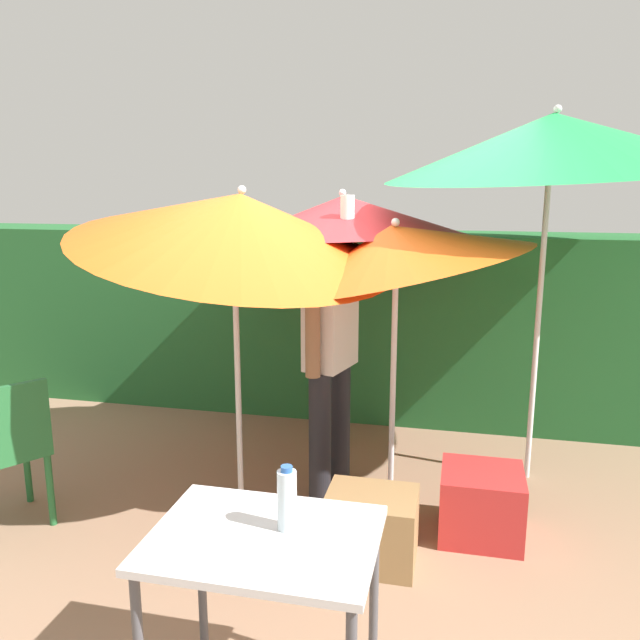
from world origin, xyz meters
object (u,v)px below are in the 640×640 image
at_px(umbrella_navy, 553,144).
at_px(umbrella_rainbow, 396,249).
at_px(cooler_box, 481,504).
at_px(bottle_water, 287,499).
at_px(person_vendor, 330,349).
at_px(chair_plastic, 3,446).
at_px(crate_cardboard, 371,528).
at_px(umbrella_yellow, 344,219).
at_px(folding_table, 264,558).
at_px(umbrella_orange, 238,222).

bearing_deg(umbrella_navy, umbrella_rainbow, -152.93).
distance_m(cooler_box, bottle_water, 1.72).
height_order(person_vendor, bottle_water, person_vendor).
height_order(chair_plastic, crate_cardboard, chair_plastic).
bearing_deg(person_vendor, umbrella_yellow, 93.83).
relative_size(cooler_box, folding_table, 0.56).
distance_m(umbrella_orange, folding_table, 2.06).
bearing_deg(umbrella_navy, person_vendor, -161.51).
bearing_deg(umbrella_navy, umbrella_yellow, 169.20).
bearing_deg(umbrella_yellow, chair_plastic, -135.93).
bearing_deg(umbrella_orange, umbrella_yellow, 62.60).
bearing_deg(umbrella_orange, umbrella_navy, 19.71).
bearing_deg(umbrella_navy, cooler_box, -112.48).
bearing_deg(chair_plastic, cooler_box, 11.18).
xyz_separation_m(umbrella_rainbow, umbrella_navy, (0.89, 0.45, 0.61)).
bearing_deg(bottle_water, cooler_box, 62.39).
relative_size(umbrella_navy, crate_cardboard, 5.25).
xyz_separation_m(umbrella_yellow, folding_table, (0.19, -2.53, -1.05)).
xyz_separation_m(folding_table, bottle_water, (0.07, 0.06, 0.21)).
height_order(umbrella_orange, crate_cardboard, umbrella_orange).
xyz_separation_m(umbrella_rainbow, umbrella_yellow, (-0.44, 0.71, 0.13)).
relative_size(umbrella_yellow, bottle_water, 8.26).
relative_size(umbrella_orange, chair_plastic, 2.43).
bearing_deg(bottle_water, crate_cardboard, 80.90).
relative_size(umbrella_yellow, chair_plastic, 2.23).
xyz_separation_m(person_vendor, bottle_water, (0.22, -1.78, -0.07)).
xyz_separation_m(umbrella_orange, chair_plastic, (-1.18, -0.69, -1.22)).
bearing_deg(chair_plastic, folding_table, -27.10).
distance_m(umbrella_yellow, bottle_water, 2.62).
height_order(umbrella_rainbow, umbrella_navy, umbrella_navy).
height_order(umbrella_rainbow, folding_table, umbrella_rainbow).
bearing_deg(umbrella_navy, bottle_water, -115.77).
relative_size(chair_plastic, cooler_box, 1.97).
bearing_deg(cooler_box, umbrella_navy, 67.52).
relative_size(cooler_box, bottle_water, 1.88).
bearing_deg(person_vendor, crate_cardboard, -63.50).
xyz_separation_m(umbrella_navy, crate_cardboard, (-0.91, -1.19, -2.00)).
height_order(umbrella_rainbow, umbrella_yellow, umbrella_yellow).
xyz_separation_m(umbrella_navy, bottle_water, (-1.07, -2.21, -1.32)).
distance_m(umbrella_orange, person_vendor, 0.97).
bearing_deg(crate_cardboard, umbrella_orange, 148.40).
distance_m(umbrella_yellow, folding_table, 2.74).
xyz_separation_m(umbrella_rainbow, crate_cardboard, (-0.02, -0.74, -1.39)).
bearing_deg(person_vendor, cooler_box, -22.07).
height_order(person_vendor, crate_cardboard, person_vendor).
bearing_deg(chair_plastic, crate_cardboard, 3.99).
distance_m(umbrella_orange, umbrella_navy, 1.96).
distance_m(crate_cardboard, folding_table, 1.20).
relative_size(chair_plastic, folding_table, 1.11).
relative_size(chair_plastic, bottle_water, 3.71).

